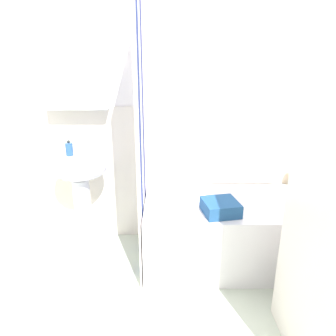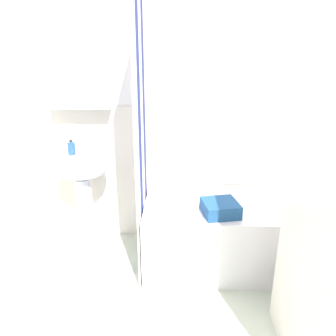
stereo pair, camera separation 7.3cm
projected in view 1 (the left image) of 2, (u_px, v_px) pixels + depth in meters
wall_back_tiled at (189, 113)px, 2.58m from camera, size 3.60×0.18×2.40m
sink at (80, 182)px, 2.52m from camera, size 0.44×0.34×0.84m
faucet at (80, 146)px, 2.50m from camera, size 0.03×0.12×0.12m
soap_dispenser at (69, 149)px, 2.45m from camera, size 0.06×0.06×0.12m
bathtub at (238, 231)px, 2.47m from camera, size 1.49×0.73×0.52m
shower_curtain at (141, 141)px, 2.23m from camera, size 0.01×0.73×2.00m
lotion_bottle at (309, 176)px, 2.63m from camera, size 0.05×0.05×0.22m
conditioner_bottle at (294, 178)px, 2.64m from camera, size 0.06×0.06×0.18m
towel_folded at (220, 207)px, 2.19m from camera, size 0.28×0.28×0.09m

